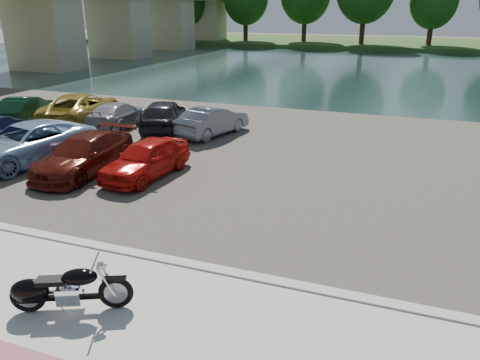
# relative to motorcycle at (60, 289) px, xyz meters

# --- Properties ---
(ground) EXTENTS (200.00, 200.00, 0.00)m
(ground) POSITION_rel_motorcycle_xyz_m (1.03, 0.39, -0.56)
(ground) COLOR #595447
(ground) RESTS_ON ground
(promenade) EXTENTS (60.00, 6.00, 0.10)m
(promenade) POSITION_rel_motorcycle_xyz_m (1.03, -0.61, -0.51)
(promenade) COLOR #B7B4AC
(promenade) RESTS_ON ground
(kerb) EXTENTS (60.00, 0.30, 0.14)m
(kerb) POSITION_rel_motorcycle_xyz_m (1.03, 2.39, -0.49)
(kerb) COLOR #B7B4AC
(kerb) RESTS_ON ground
(parking_lot) EXTENTS (60.00, 18.00, 0.04)m
(parking_lot) POSITION_rel_motorcycle_xyz_m (1.03, 11.39, -0.54)
(parking_lot) COLOR #3E3B32
(parking_lot) RESTS_ON ground
(river) EXTENTS (120.00, 40.00, 0.00)m
(river) POSITION_rel_motorcycle_xyz_m (1.03, 40.39, -0.56)
(river) COLOR #192D2C
(river) RESTS_ON ground
(far_bank) EXTENTS (120.00, 24.00, 0.60)m
(far_bank) POSITION_rel_motorcycle_xyz_m (1.03, 72.39, -0.26)
(far_bank) COLOR #224418
(far_bank) RESTS_ON ground
(bridge) EXTENTS (7.00, 56.00, 8.55)m
(bridge) POSITION_rel_motorcycle_xyz_m (-26.97, 41.42, 4.96)
(bridge) COLOR tan
(bridge) RESTS_ON ground
(motorcycle) EXTENTS (2.19, 1.19, 1.05)m
(motorcycle) POSITION_rel_motorcycle_xyz_m (0.00, 0.00, 0.00)
(motorcycle) COLOR black
(motorcycle) RESTS_ON promenade
(car_2) EXTENTS (3.53, 5.71, 1.48)m
(car_2) POSITION_rel_motorcycle_xyz_m (-7.60, 7.19, 0.22)
(car_2) COLOR #8FB0D1
(car_2) RESTS_ON parking_lot
(car_3) EXTENTS (1.90, 4.58, 1.32)m
(car_3) POSITION_rel_motorcycle_xyz_m (-4.82, 6.99, 0.14)
(car_3) COLOR #4D120B
(car_3) RESTS_ON parking_lot
(car_4) EXTENTS (1.90, 3.98, 1.31)m
(car_4) POSITION_rel_motorcycle_xyz_m (-2.53, 7.37, 0.13)
(car_4) COLOR #B6110C
(car_4) RESTS_ON parking_lot
(car_5) EXTENTS (2.51, 4.30, 1.34)m
(car_5) POSITION_rel_motorcycle_xyz_m (-12.62, 12.41, 0.15)
(car_5) COLOR #0E331A
(car_5) RESTS_ON parking_lot
(car_6) EXTENTS (3.68, 5.84, 1.50)m
(car_6) POSITION_rel_motorcycle_xyz_m (-9.92, 13.31, 0.23)
(car_6) COLOR olive
(car_6) RESTS_ON parking_lot
(car_7) EXTENTS (2.25, 4.46, 1.24)m
(car_7) POSITION_rel_motorcycle_xyz_m (-7.60, 13.12, 0.10)
(car_7) COLOR #96949C
(car_7) RESTS_ON parking_lot
(car_8) EXTENTS (3.10, 4.74, 1.50)m
(car_8) POSITION_rel_motorcycle_xyz_m (-5.13, 13.33, 0.23)
(car_8) COLOR black
(car_8) RESTS_ON parking_lot
(car_9) EXTENTS (2.38, 4.19, 1.31)m
(car_9) POSITION_rel_motorcycle_xyz_m (-2.64, 13.37, 0.13)
(car_9) COLOR slate
(car_9) RESTS_ON parking_lot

